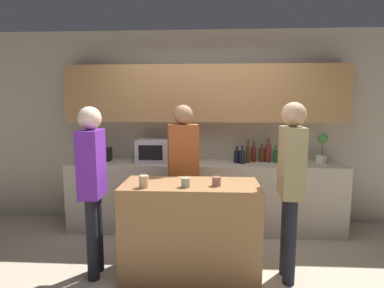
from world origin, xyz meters
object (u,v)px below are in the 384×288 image
Objects in this scene: bottle_1 at (242,157)px; bottle_2 at (248,154)px; toaster at (101,154)px; person_right at (92,177)px; bottle_0 at (237,156)px; cup_0 at (144,181)px; person_left at (183,164)px; potted_plant at (322,148)px; bottle_3 at (254,154)px; bottle_4 at (262,155)px; cup_1 at (186,182)px; bottle_5 at (268,153)px; person_center at (291,176)px; bottle_6 at (276,156)px; cup_2 at (216,181)px; microwave at (157,150)px.

bottle_1 is 0.12m from bottle_2.
toaster is 0.16× the size of person_right.
bottle_0 is at bearing -174.55° from bottle_2.
cup_0 is 0.77m from person_left.
bottle_3 is at bearing 175.55° from potted_plant.
bottle_4 is (2.19, 0.07, 0.00)m from toaster.
person_left is (-0.66, -0.59, 0.00)m from bottle_0.
potted_plant is 0.89m from bottle_3.
cup_0 is at bearing -174.43° from cup_1.
person_left is (-1.09, -0.67, -0.04)m from bottle_5.
person_center reaches higher than bottle_4.
bottle_3 is 3.16× the size of cup_1.
bottle_0 is (-1.12, -0.03, -0.11)m from potted_plant.
bottle_5 is 0.19× the size of person_center.
potted_plant reaches higher than bottle_6.
bottle_3 is at bearing 122.85° from person_right.
potted_plant is 4.66× the size of cup_2.
bottle_4 is at bearing 46.92° from cup_0.
bottle_0 reaches higher than toaster.
potted_plant is 1.61× the size of bottle_4.
person_right is (-1.48, -1.21, -0.01)m from bottle_0.
bottle_5 reaches higher than bottle_0.
cup_2 is (-0.30, -1.21, -0.03)m from bottle_0.
person_left is (0.41, -0.62, -0.06)m from microwave.
person_left is at bearing 67.03° from cup_0.
person_right is (-0.82, -0.62, -0.01)m from person_left.
toaster is 1.13× the size of bottle_6.
microwave is 0.30× the size of person_center.
bottle_3 is 2.45× the size of cup_0.
cup_0 is 0.07× the size of person_left.
person_center is at bearing 86.55° from person_right.
cup_0 is at bearing -171.83° from cup_2.
person_right is at bearing -143.25° from bottle_2.
person_center is at bearing -78.48° from bottle_2.
bottle_1 is at bearing -158.61° from bottle_5.
person_right is at bearing 176.21° from cup_1.
person_center is at bearing 138.85° from person_left.
bottle_2 is 1.12× the size of bottle_3.
bottle_2 is 0.29m from bottle_5.
potted_plant reaches higher than bottle_4.
cup_1 is at bearing 5.57° from cup_0.
bottle_2 is at bearing 5.45° from bottle_0.
bottle_6 is at bearing 56.89° from cup_2.
cup_1 is (-1.10, -1.31, -0.03)m from bottle_6.
bottle_1 is 1.37m from cup_1.
bottle_5 is at bearing 13.51° from bottle_2.
person_left is at bearing -151.64° from bottle_6.
bottle_3 is 0.19m from bottle_5.
bottle_1 is at bearing -156.09° from person_left.
bottle_5 reaches higher than cup_0.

